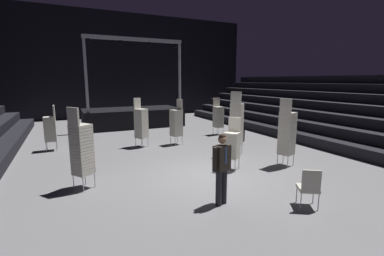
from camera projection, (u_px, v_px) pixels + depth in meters
ground_plane at (208, 176)px, 8.41m from camera, size 22.00×30.00×0.10m
arena_end_wall at (117, 66)px, 21.07m from camera, size 22.00×0.30×8.00m
bleacher_bank_right at (358, 109)px, 12.52m from camera, size 5.25×24.00×3.15m
stage_riser at (133, 116)px, 17.34m from camera, size 5.96×3.21×5.27m
man_with_tie at (222, 165)px, 6.25m from camera, size 0.57×0.35×1.70m
chair_stack_front_left at (287, 133)px, 9.11m from camera, size 0.55×0.55×2.31m
chair_stack_front_right at (50, 128)px, 11.14m from camera, size 0.45×0.45×1.88m
chair_stack_mid_left at (176, 122)px, 12.20m from camera, size 0.52×0.52×2.05m
chair_stack_mid_right at (218, 116)px, 14.45m from camera, size 0.47×0.47×1.96m
chair_stack_mid_centre at (232, 144)px, 8.75m from camera, size 0.62×0.62×1.71m
chair_stack_rear_left at (82, 149)px, 7.17m from camera, size 0.61×0.61×2.22m
chair_stack_rear_right at (237, 124)px, 10.47m from camera, size 0.62×0.62×2.48m
chair_stack_rear_centre at (141, 123)px, 11.76m from camera, size 0.61×0.61×2.14m
equipment_road_case at (235, 137)px, 12.73m from camera, size 1.08×1.00×0.56m
loose_chair_near_man at (309, 186)px, 6.15m from camera, size 0.61×0.61×0.95m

